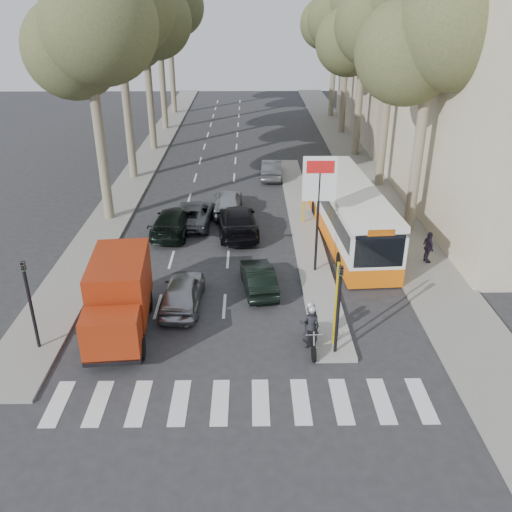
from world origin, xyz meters
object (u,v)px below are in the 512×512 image
(silver_hatchback, at_px, (182,292))
(city_bus, at_px, (349,211))
(dark_hatchback, at_px, (259,278))
(motorcycle, at_px, (310,326))
(red_truck, at_px, (119,296))

(silver_hatchback, xyz_separation_m, city_bus, (8.03, 6.90, 0.91))
(dark_hatchback, height_order, motorcycle, motorcycle)
(city_bus, bearing_deg, red_truck, -143.03)
(dark_hatchback, xyz_separation_m, motorcycle, (1.82, -4.28, 0.23))
(dark_hatchback, xyz_separation_m, red_truck, (-5.35, -3.14, 0.90))
(motorcycle, bearing_deg, city_bus, 70.22)
(dark_hatchback, xyz_separation_m, city_bus, (4.84, 5.55, 0.99))
(silver_hatchback, relative_size, city_bus, 0.34)
(red_truck, bearing_deg, motorcycle, -13.80)
(dark_hatchback, relative_size, red_truck, 0.66)
(silver_hatchback, height_order, city_bus, city_bus)
(city_bus, bearing_deg, motorcycle, -110.54)
(city_bus, bearing_deg, dark_hatchback, -134.57)
(dark_hatchback, bearing_deg, silver_hatchback, 15.28)
(silver_hatchback, height_order, dark_hatchback, silver_hatchback)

